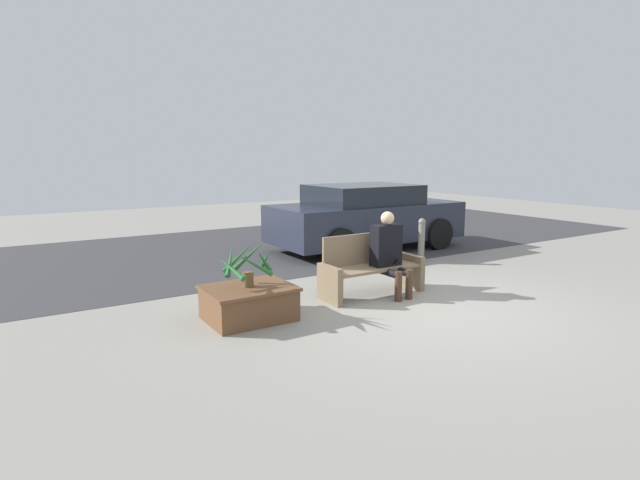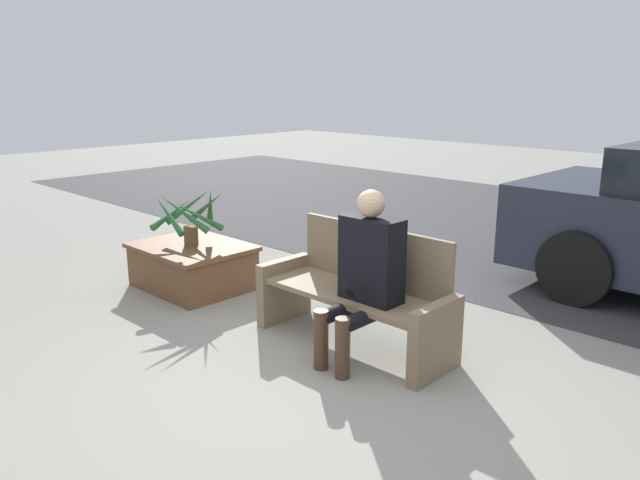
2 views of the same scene
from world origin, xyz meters
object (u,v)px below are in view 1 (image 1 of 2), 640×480
person_seated (389,250)px  potted_plant (248,264)px  bollard_post (421,239)px  planter_box (249,302)px  parked_car (366,217)px  bench (370,268)px

person_seated → potted_plant: (-2.23, 0.06, 0.05)m
potted_plant → bollard_post: bearing=17.4°
potted_plant → bollard_post: (4.18, 1.31, -0.27)m
potted_plant → person_seated: bearing=-1.5°
planter_box → potted_plant: 0.49m
person_seated → planter_box: person_seated is taller
potted_plant → parked_car: size_ratio=0.16×
parked_car → bollard_post: 1.74m
bench → bollard_post: (2.17, 1.20, 0.05)m
potted_plant → parked_car: parked_car is taller
bench → bollard_post: size_ratio=1.85×
bench → bollard_post: 2.48m
bench → person_seated: (0.21, -0.17, 0.27)m
planter_box → bollard_post: 4.39m
bench → planter_box: 2.02m
parked_car → bollard_post: (0.04, -1.72, -0.26)m
bench → parked_car: parked_car is taller
potted_plant → bollard_post: size_ratio=0.77×
potted_plant → bench: bearing=3.2°
potted_plant → parked_car: 5.13m
bench → planter_box: size_ratio=1.48×
bollard_post → bench: bearing=-151.1°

